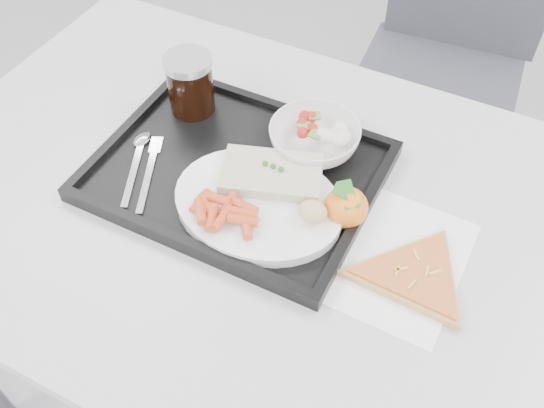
{
  "coord_description": "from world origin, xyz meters",
  "views": [
    {
      "loc": [
        0.3,
        -0.26,
        1.49
      ],
      "look_at": [
        0.02,
        0.29,
        0.77
      ],
      "focal_mm": 40.0,
      "sensor_mm": 36.0,
      "label": 1
    }
  ],
  "objects_px": {
    "tangerine": "(346,207)",
    "salad_bowl": "(314,139)",
    "table": "(264,228)",
    "tray": "(237,173)",
    "chair": "(451,42)",
    "dinner_plate": "(258,204)",
    "pizza_slice": "(414,276)",
    "cola_glass": "(190,83)"
  },
  "relations": [
    {
      "from": "tangerine",
      "to": "dinner_plate",
      "type": "bearing_deg",
      "value": -160.22
    },
    {
      "from": "table",
      "to": "tray",
      "type": "height_order",
      "value": "tray"
    },
    {
      "from": "chair",
      "to": "pizza_slice",
      "type": "height_order",
      "value": "chair"
    },
    {
      "from": "chair",
      "to": "pizza_slice",
      "type": "xyz_separation_m",
      "value": [
        0.16,
        -0.92,
        0.22
      ]
    },
    {
      "from": "table",
      "to": "dinner_plate",
      "type": "height_order",
      "value": "dinner_plate"
    },
    {
      "from": "salad_bowl",
      "to": "pizza_slice",
      "type": "height_order",
      "value": "salad_bowl"
    },
    {
      "from": "tray",
      "to": "tangerine",
      "type": "distance_m",
      "value": 0.2
    },
    {
      "from": "cola_glass",
      "to": "pizza_slice",
      "type": "height_order",
      "value": "cola_glass"
    },
    {
      "from": "table",
      "to": "tray",
      "type": "distance_m",
      "value": 0.1
    },
    {
      "from": "chair",
      "to": "pizza_slice",
      "type": "distance_m",
      "value": 0.96
    },
    {
      "from": "salad_bowl",
      "to": "pizza_slice",
      "type": "relative_size",
      "value": 0.52
    },
    {
      "from": "tray",
      "to": "cola_glass",
      "type": "height_order",
      "value": "cola_glass"
    },
    {
      "from": "chair",
      "to": "dinner_plate",
      "type": "height_order",
      "value": "chair"
    },
    {
      "from": "dinner_plate",
      "to": "tangerine",
      "type": "xyz_separation_m",
      "value": [
        0.13,
        0.05,
        0.01
      ]
    },
    {
      "from": "tray",
      "to": "pizza_slice",
      "type": "xyz_separation_m",
      "value": [
        0.32,
        -0.06,
        0.0
      ]
    },
    {
      "from": "chair",
      "to": "tray",
      "type": "bearing_deg",
      "value": -101.03
    },
    {
      "from": "table",
      "to": "salad_bowl",
      "type": "bearing_deg",
      "value": 78.66
    },
    {
      "from": "tangerine",
      "to": "pizza_slice",
      "type": "relative_size",
      "value": 0.29
    },
    {
      "from": "tray",
      "to": "pizza_slice",
      "type": "height_order",
      "value": "tray"
    },
    {
      "from": "tray",
      "to": "cola_glass",
      "type": "bearing_deg",
      "value": 145.54
    },
    {
      "from": "dinner_plate",
      "to": "tangerine",
      "type": "relative_size",
      "value": 3.24
    },
    {
      "from": "salad_bowl",
      "to": "tangerine",
      "type": "xyz_separation_m",
      "value": [
        0.1,
        -0.11,
        -0.0
      ]
    },
    {
      "from": "tangerine",
      "to": "salad_bowl",
      "type": "bearing_deg",
      "value": 132.63
    },
    {
      "from": "table",
      "to": "chair",
      "type": "xyz_separation_m",
      "value": [
        0.1,
        0.88,
        -0.15
      ]
    },
    {
      "from": "tray",
      "to": "tangerine",
      "type": "xyz_separation_m",
      "value": [
        0.2,
        -0.01,
        0.03
      ]
    },
    {
      "from": "salad_bowl",
      "to": "table",
      "type": "bearing_deg",
      "value": -101.34
    },
    {
      "from": "chair",
      "to": "tangerine",
      "type": "height_order",
      "value": "chair"
    },
    {
      "from": "salad_bowl",
      "to": "dinner_plate",
      "type": "bearing_deg",
      "value": -98.3
    },
    {
      "from": "table",
      "to": "cola_glass",
      "type": "relative_size",
      "value": 11.11
    },
    {
      "from": "dinner_plate",
      "to": "pizza_slice",
      "type": "bearing_deg",
      "value": -1.88
    },
    {
      "from": "cola_glass",
      "to": "tangerine",
      "type": "distance_m",
      "value": 0.36
    },
    {
      "from": "tray",
      "to": "tangerine",
      "type": "height_order",
      "value": "tangerine"
    },
    {
      "from": "chair",
      "to": "salad_bowl",
      "type": "bearing_deg",
      "value": -95.64
    },
    {
      "from": "tray",
      "to": "salad_bowl",
      "type": "bearing_deg",
      "value": 48.13
    },
    {
      "from": "table",
      "to": "tangerine",
      "type": "distance_m",
      "value": 0.17
    },
    {
      "from": "tangerine",
      "to": "pizza_slice",
      "type": "bearing_deg",
      "value": -22.63
    },
    {
      "from": "table",
      "to": "tray",
      "type": "relative_size",
      "value": 2.67
    },
    {
      "from": "cola_glass",
      "to": "pizza_slice",
      "type": "relative_size",
      "value": 0.37
    },
    {
      "from": "chair",
      "to": "dinner_plate",
      "type": "distance_m",
      "value": 0.94
    },
    {
      "from": "table",
      "to": "pizza_slice",
      "type": "relative_size",
      "value": 4.13
    },
    {
      "from": "pizza_slice",
      "to": "salad_bowl",
      "type": "bearing_deg",
      "value": 144.45
    },
    {
      "from": "tray",
      "to": "dinner_plate",
      "type": "distance_m",
      "value": 0.09
    }
  ]
}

